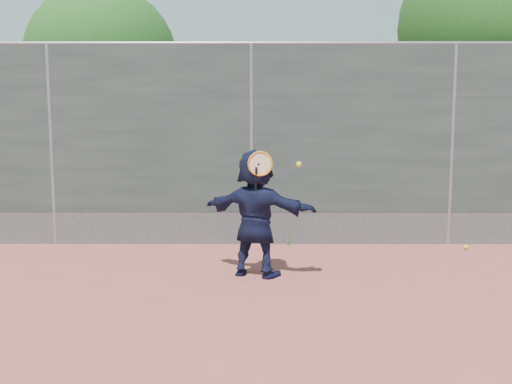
{
  "coord_description": "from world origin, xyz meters",
  "views": [
    {
      "loc": [
        0.1,
        -5.04,
        1.89
      ],
      "look_at": [
        0.07,
        1.73,
        1.03
      ],
      "focal_mm": 40.0,
      "sensor_mm": 36.0,
      "label": 1
    }
  ],
  "objects": [
    {
      "name": "ground",
      "position": [
        0.0,
        0.0,
        0.0
      ],
      "size": [
        80.0,
        80.0,
        0.0
      ],
      "primitive_type": "plane",
      "color": "#9E4C42",
      "rests_on": "ground"
    },
    {
      "name": "player",
      "position": [
        0.07,
        1.73,
        0.77
      ],
      "size": [
        1.5,
        0.96,
        1.54
      ],
      "primitive_type": "imported",
      "rotation": [
        0.0,
        0.0,
        2.76
      ],
      "color": "#121632",
      "rests_on": "ground"
    },
    {
      "name": "ball_ground",
      "position": [
        3.15,
        3.15,
        0.03
      ],
      "size": [
        0.07,
        0.07,
        0.07
      ],
      "primitive_type": "sphere",
      "color": "gold",
      "rests_on": "ground"
    },
    {
      "name": "fence",
      "position": [
        -0.0,
        3.5,
        1.58
      ],
      "size": [
        20.0,
        0.06,
        3.03
      ],
      "color": "#38423D",
      "rests_on": "ground"
    },
    {
      "name": "swing_action",
      "position": [
        0.17,
        1.53,
        1.36
      ],
      "size": [
        0.63,
        0.17,
        0.51
      ],
      "color": "orange",
      "rests_on": "ground"
    },
    {
      "name": "tree_right",
      "position": [
        4.68,
        5.75,
        3.49
      ],
      "size": [
        3.78,
        3.6,
        5.39
      ],
      "color": "#382314",
      "rests_on": "ground"
    },
    {
      "name": "tree_left",
      "position": [
        -2.85,
        6.55,
        2.94
      ],
      "size": [
        3.15,
        3.0,
        4.53
      ],
      "color": "#382314",
      "rests_on": "ground"
    },
    {
      "name": "weed_clump",
      "position": [
        0.29,
        3.38,
        0.13
      ],
      "size": [
        0.68,
        0.07,
        0.3
      ],
      "color": "#387226",
      "rests_on": "ground"
    }
  ]
}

